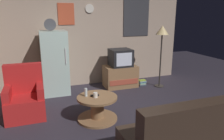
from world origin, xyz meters
TOP-DOWN VIEW (x-y plane):
  - ground_plane at (0.00, 0.00)m, footprint 12.00×12.00m
  - wall_with_art at (0.01, 2.45)m, footprint 5.20×0.12m
  - fridge at (-0.97, 1.97)m, footprint 0.60×0.62m
  - tv_stand at (0.67, 1.91)m, footprint 0.84×0.53m
  - crt_tv at (0.67, 1.91)m, footprint 0.54×0.51m
  - standing_lamp at (1.65, 1.57)m, footprint 0.32×0.32m
  - coffee_table at (-0.40, 0.33)m, footprint 0.72×0.72m
  - wine_glass at (-0.58, 0.41)m, footprint 0.05×0.05m
  - mug_ceramic_white at (-0.44, 0.30)m, footprint 0.08×0.08m
  - remote_control at (-0.43, 0.38)m, footprint 0.15×0.06m
  - armchair at (-1.63, 0.94)m, footprint 0.68×0.68m
  - couch at (0.42, -1.15)m, footprint 1.70×0.80m
  - book_stack at (1.26, 1.80)m, footprint 0.20×0.16m

SIDE VIEW (x-z plane):
  - ground_plane at x=0.00m, z-range 0.00..0.00m
  - book_stack at x=1.26m, z-range 0.00..0.15m
  - coffee_table at x=-0.40m, z-range 0.00..0.44m
  - tv_stand at x=0.67m, z-range 0.00..0.56m
  - couch at x=0.42m, z-range -0.15..0.77m
  - armchair at x=-1.63m, z-range -0.14..0.82m
  - remote_control at x=-0.43m, z-range 0.44..0.47m
  - mug_ceramic_white at x=-0.44m, z-range 0.44..0.53m
  - wine_glass at x=-0.58m, z-range 0.44..0.59m
  - fridge at x=-0.97m, z-range -0.13..1.64m
  - crt_tv at x=0.67m, z-range 0.56..1.00m
  - wall_with_art at x=0.01m, z-range 0.01..2.60m
  - standing_lamp at x=1.65m, z-range 0.56..2.15m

